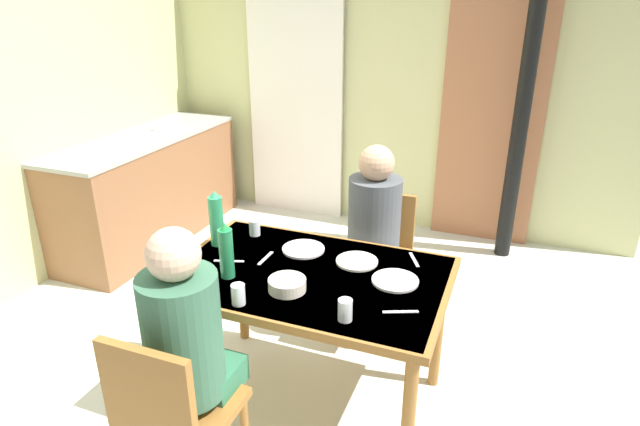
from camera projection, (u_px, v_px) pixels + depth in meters
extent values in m
plane|color=silver|center=(269.00, 368.00, 3.04)|extent=(6.08, 6.08, 0.00)
cube|color=#C3C589|center=(386.00, 71.00, 4.52)|extent=(4.28, 0.10, 2.71)
cube|color=#C2C689|center=(36.00, 89.00, 3.70)|extent=(0.10, 3.51, 2.71)
cube|color=#A06341|center=(491.00, 124.00, 4.29)|extent=(0.80, 0.05, 2.00)
cylinder|color=black|center=(526.00, 86.00, 3.84)|extent=(0.12, 0.12, 2.71)
cube|color=white|center=(295.00, 93.00, 4.79)|extent=(0.90, 0.03, 2.28)
cube|color=brown|center=(149.00, 190.00, 4.49)|extent=(0.60, 1.80, 0.87)
cube|color=#9E9E99|center=(142.00, 138.00, 4.32)|extent=(0.61, 1.84, 0.03)
cylinder|color=#B7B7BC|center=(163.00, 128.00, 4.54)|extent=(0.21, 0.21, 0.01)
cube|color=#95612B|center=(309.00, 277.00, 2.53)|extent=(1.31, 0.86, 0.04)
cube|color=pink|center=(309.00, 273.00, 2.52)|extent=(1.25, 0.82, 0.00)
cylinder|color=#95612B|center=(169.00, 358.00, 2.56)|extent=(0.06, 0.06, 0.71)
cylinder|color=#95612B|center=(408.00, 424.00, 2.17)|extent=(0.06, 0.06, 0.71)
cylinder|color=#95612B|center=(242.00, 287.00, 3.18)|extent=(0.06, 0.06, 0.71)
cylinder|color=#95612B|center=(438.00, 328.00, 2.79)|extent=(0.06, 0.06, 0.71)
cube|color=#95612B|center=(184.00, 411.00, 2.11)|extent=(0.40, 0.40, 0.04)
cube|color=#95612B|center=(148.00, 399.00, 1.87)|extent=(0.38, 0.04, 0.42)
cylinder|color=#95612B|center=(179.00, 417.00, 2.41)|extent=(0.04, 0.04, 0.41)
cube|color=#95612B|center=(374.00, 267.00, 3.20)|extent=(0.40, 0.40, 0.04)
cube|color=#95612B|center=(384.00, 224.00, 3.27)|extent=(0.38, 0.04, 0.42)
cylinder|color=#95612B|center=(393.00, 323.00, 3.09)|extent=(0.04, 0.04, 0.41)
cylinder|color=#95612B|center=(338.00, 311.00, 3.21)|extent=(0.04, 0.04, 0.41)
cylinder|color=#95612B|center=(406.00, 294.00, 3.38)|extent=(0.04, 0.04, 0.41)
cylinder|color=#95612B|center=(355.00, 284.00, 3.50)|extent=(0.04, 0.04, 0.41)
cube|color=#2F6E4E|center=(205.00, 373.00, 2.22)|extent=(0.30, 0.22, 0.12)
cylinder|color=#38664C|center=(183.00, 336.00, 2.03)|extent=(0.30, 0.30, 0.52)
sphere|color=beige|center=(173.00, 254.00, 1.89)|extent=(0.20, 0.20, 0.20)
cube|color=#424B50|center=(367.00, 271.00, 3.04)|extent=(0.30, 0.22, 0.12)
cylinder|color=#4C5156|center=(374.00, 222.00, 3.03)|extent=(0.30, 0.30, 0.52)
sphere|color=tan|center=(377.00, 163.00, 2.90)|extent=(0.20, 0.20, 0.20)
cylinder|color=#2C985C|center=(216.00, 221.00, 2.76)|extent=(0.07, 0.07, 0.27)
cone|color=#2D945D|center=(214.00, 194.00, 2.70)|extent=(0.05, 0.05, 0.04)
cylinder|color=#227D4A|center=(226.00, 253.00, 2.44)|extent=(0.07, 0.07, 0.24)
cone|color=#1B893F|center=(224.00, 226.00, 2.39)|extent=(0.05, 0.05, 0.04)
cylinder|color=#EFE2C9|center=(287.00, 285.00, 2.37)|extent=(0.17, 0.17, 0.05)
cylinder|color=white|center=(192.00, 276.00, 2.48)|extent=(0.22, 0.22, 0.01)
cylinder|color=white|center=(395.00, 280.00, 2.44)|extent=(0.22, 0.22, 0.01)
cylinder|color=white|center=(303.00, 249.00, 2.74)|extent=(0.22, 0.22, 0.01)
cylinder|color=white|center=(357.00, 261.00, 2.62)|extent=(0.21, 0.21, 0.01)
cylinder|color=silver|center=(345.00, 310.00, 2.14)|extent=(0.06, 0.06, 0.09)
cylinder|color=silver|center=(238.00, 294.00, 2.26)|extent=(0.06, 0.06, 0.09)
cylinder|color=silver|center=(255.00, 228.00, 2.90)|extent=(0.06, 0.06, 0.09)
cube|color=silver|center=(229.00, 261.00, 2.63)|extent=(0.15, 0.06, 0.00)
cube|color=silver|center=(401.00, 312.00, 2.21)|extent=(0.14, 0.07, 0.00)
cube|color=silver|center=(265.00, 258.00, 2.66)|extent=(0.02, 0.15, 0.00)
cube|color=silver|center=(414.00, 260.00, 2.64)|extent=(0.08, 0.14, 0.00)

